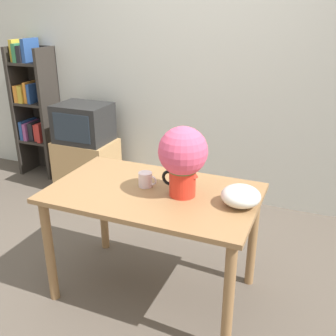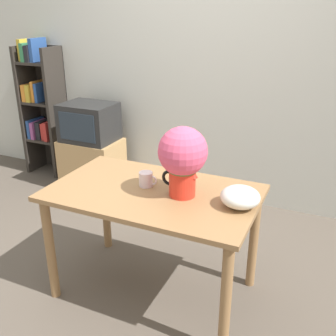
% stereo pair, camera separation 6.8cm
% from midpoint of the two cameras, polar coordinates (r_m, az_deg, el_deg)
% --- Properties ---
extents(ground_plane, '(12.00, 12.00, 0.00)m').
position_cam_midpoint_polar(ground_plane, '(2.87, -5.98, -16.24)').
color(ground_plane, brown).
extents(wall_back, '(8.00, 0.05, 2.60)m').
position_cam_midpoint_polar(wall_back, '(3.75, 5.92, 14.74)').
color(wall_back, silver).
rests_on(wall_back, ground_plane).
extents(table, '(1.27, 0.77, 0.75)m').
position_cam_midpoint_polar(table, '(2.46, -1.33, -5.66)').
color(table, olive).
rests_on(table, ground_plane).
extents(flower_vase, '(0.29, 0.29, 0.42)m').
position_cam_midpoint_polar(flower_vase, '(2.26, 3.00, 1.57)').
color(flower_vase, red).
rests_on(flower_vase, table).
extents(coffee_mug, '(0.12, 0.09, 0.09)m').
position_cam_midpoint_polar(coffee_mug, '(2.45, -2.38, -1.64)').
color(coffee_mug, silver).
rests_on(coffee_mug, table).
extents(white_bowl, '(0.22, 0.22, 0.12)m').
position_cam_midpoint_polar(white_bowl, '(2.24, 11.29, -4.15)').
color(white_bowl, silver).
rests_on(white_bowl, table).
extents(tv_stand, '(0.59, 0.42, 0.54)m').
position_cam_midpoint_polar(tv_stand, '(4.16, -10.44, 0.50)').
color(tv_stand, tan).
rests_on(tv_stand, ground_plane).
extents(tv_set, '(0.52, 0.41, 0.38)m').
position_cam_midpoint_polar(tv_set, '(4.01, -10.91, 6.55)').
color(tv_set, black).
rests_on(tv_set, tv_stand).
extents(bookshelf, '(0.43, 0.32, 1.49)m').
position_cam_midpoint_polar(bookshelf, '(4.61, -17.35, 8.86)').
color(bookshelf, '#2D2823').
rests_on(bookshelf, ground_plane).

